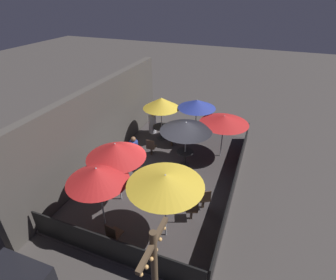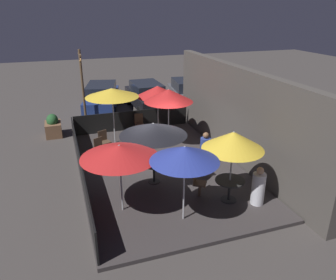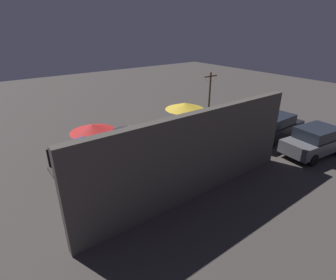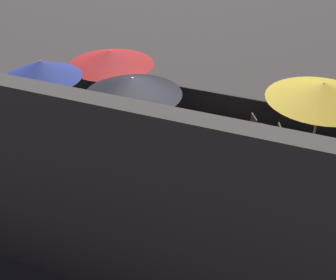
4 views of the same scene
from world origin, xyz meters
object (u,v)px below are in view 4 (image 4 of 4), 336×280
object	(u,v)px
patio_umbrella_1	(133,86)
patio_chair_4	(65,152)
patio_chair_0	(95,180)
patio_chair_3	(248,131)
dining_table_1	(135,139)
patio_umbrella_2	(41,69)
patio_umbrella_4	(111,58)
patron_0	(116,198)
dining_table_0	(23,163)
patio_chair_1	(273,141)
patio_umbrella_6	(322,91)
patio_umbrella_3	(249,137)
patio_umbrella_0	(11,105)
patio_umbrella_5	(323,155)

from	to	relation	value
patio_umbrella_1	patio_chair_4	size ratio (longest dim) A/B	2.46
patio_chair_0	patio_chair_3	distance (m)	4.11
dining_table_1	patio_chair_3	world-z (taller)	patio_chair_3
patio_umbrella_2	dining_table_1	world-z (taller)	patio_umbrella_2
patio_umbrella_1	patio_umbrella_2	xyz separation A→B (m)	(2.32, 0.19, 0.10)
patio_umbrella_1	patio_umbrella_4	world-z (taller)	patio_umbrella_1
patio_umbrella_1	patio_chair_4	distance (m)	2.23
patio_chair_3	patron_0	world-z (taller)	patron_0
dining_table_0	patio_chair_1	bearing A→B (deg)	-147.56
patio_umbrella_6	dining_table_1	bearing A→B (deg)	9.18
dining_table_1	patron_0	size ratio (longest dim) A/B	0.57
patio_umbrella_1	patio_umbrella_3	distance (m)	3.44
dining_table_1	patio_umbrella_3	bearing A→B (deg)	152.82
patio_umbrella_3	patio_chair_3	size ratio (longest dim) A/B	2.73
dining_table_1	patio_chair_0	world-z (taller)	patio_chair_0
patio_chair_4	patio_umbrella_2	bearing A→B (deg)	-97.38
patio_umbrella_0	patio_umbrella_1	distance (m)	2.66
patio_umbrella_2	patio_umbrella_3	bearing A→B (deg)	165.61
patio_chair_0	patron_0	world-z (taller)	patron_0
patio_chair_3	patio_chair_4	size ratio (longest dim) A/B	0.99
patio_chair_3	patron_0	distance (m)	4.13
patio_umbrella_3	patron_0	distance (m)	2.97
dining_table_0	patio_chair_0	size ratio (longest dim) A/B	1.00
patio_umbrella_2	patio_umbrella_4	bearing A→B (deg)	-122.81
patio_umbrella_0	patio_chair_3	xyz separation A→B (m)	(-4.27, -3.41, -1.54)
patio_umbrella_5	patron_0	world-z (taller)	patio_umbrella_5
patio_umbrella_3	patio_umbrella_1	bearing A→B (deg)	-27.18
patio_umbrella_2	dining_table_1	size ratio (longest dim) A/B	3.00
dining_table_1	patio_chair_1	xyz separation A→B (m)	(-3.10, -1.24, -0.04)
patio_umbrella_6	patio_chair_3	bearing A→B (deg)	-28.12
patio_umbrella_4	patio_chair_3	xyz separation A→B (m)	(-3.73, -0.13, -1.43)
patio_umbrella_1	patio_umbrella_4	size ratio (longest dim) A/B	1.01
patio_chair_4	patron_0	size ratio (longest dim) A/B	0.68
patio_chair_4	patio_umbrella_5	bearing A→B (deg)	119.54
patio_umbrella_1	patio_chair_3	world-z (taller)	patio_umbrella_1
patio_umbrella_6	patio_chair_1	distance (m)	2.09
patio_umbrella_2	patio_umbrella_4	distance (m)	1.86
patio_chair_3	patio_umbrella_4	bearing A→B (deg)	-29.90
patio_umbrella_2	patio_umbrella_3	world-z (taller)	patio_umbrella_3
patio_umbrella_6	dining_table_1	size ratio (longest dim) A/B	3.27
patio_umbrella_0	patio_chair_1	distance (m)	6.06
patio_umbrella_5	patio_chair_1	distance (m)	3.38
dining_table_0	patron_0	world-z (taller)	patron_0
patio_umbrella_0	patio_umbrella_2	distance (m)	1.78
patio_chair_3	patio_umbrella_0	bearing A→B (deg)	6.69
patio_umbrella_4	dining_table_0	bearing A→B (deg)	80.60
patio_umbrella_5	dining_table_0	size ratio (longest dim) A/B	2.58
patio_umbrella_4	patio_umbrella_5	size ratio (longest dim) A/B	0.95
dining_table_1	patio_chair_1	bearing A→B (deg)	-158.10
patio_umbrella_1	patron_0	distance (m)	2.69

